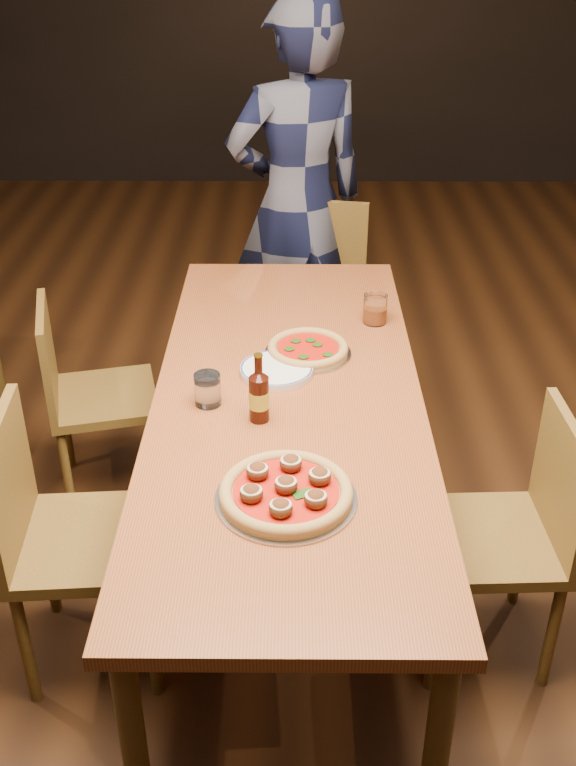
{
  "coord_description": "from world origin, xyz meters",
  "views": [
    {
      "loc": [
        0.01,
        -2.17,
        2.07
      ],
      "look_at": [
        0.0,
        -0.05,
        0.82
      ],
      "focal_mm": 40.0,
      "sensor_mm": 36.0,
      "label": 1
    }
  ],
  "objects_px": {
    "chair_end": "(311,309)",
    "amber_glass": "(375,309)",
    "beer_bottle": "(259,397)",
    "chair_main_sw": "(104,396)",
    "plate_stack": "(277,370)",
    "diner": "(298,203)",
    "chair_main_nw": "(88,539)",
    "chair_main_e": "(489,537)",
    "pizza_margherita": "(308,349)",
    "water_glass": "(208,389)",
    "pizza_meatball": "(286,492)",
    "table_main": "(288,415)"
  },
  "relations": [
    {
      "from": "table_main",
      "to": "water_glass",
      "type": "relative_size",
      "value": 20.6
    },
    {
      "from": "chair_main_nw",
      "to": "pizza_meatball",
      "type": "distance_m",
      "value": 0.69
    },
    {
      "from": "table_main",
      "to": "pizza_meatball",
      "type": "xyz_separation_m",
      "value": [
        -0.0,
        -0.5,
        0.1
      ]
    },
    {
      "from": "diner",
      "to": "table_main",
      "type": "bearing_deg",
      "value": 70.14
    },
    {
      "from": "table_main",
      "to": "chair_end",
      "type": "relative_size",
      "value": 2.17
    },
    {
      "from": "table_main",
      "to": "plate_stack",
      "type": "bearing_deg",
      "value": 106.14
    },
    {
      "from": "pizza_meatball",
      "to": "plate_stack",
      "type": "relative_size",
      "value": 1.56
    },
    {
      "from": "amber_glass",
      "to": "water_glass",
      "type": "bearing_deg",
      "value": -134.64
    },
    {
      "from": "plate_stack",
      "to": "diner",
      "type": "bearing_deg",
      "value": 86.95
    },
    {
      "from": "pizza_margherita",
      "to": "beer_bottle",
      "type": "xyz_separation_m",
      "value": [
        -0.14,
        -0.39,
        0.06
      ]
    },
    {
      "from": "chair_main_nw",
      "to": "chair_end",
      "type": "bearing_deg",
      "value": -28.2
    },
    {
      "from": "chair_main_nw",
      "to": "pizza_margherita",
      "type": "relative_size",
      "value": 3.17
    },
    {
      "from": "chair_end",
      "to": "pizza_meatball",
      "type": "xyz_separation_m",
      "value": [
        -0.09,
        -1.69,
        0.31
      ]
    },
    {
      "from": "chair_main_nw",
      "to": "chair_main_sw",
      "type": "bearing_deg",
      "value": 4.02
    },
    {
      "from": "pizza_margherita",
      "to": "diner",
      "type": "distance_m",
      "value": 1.17
    },
    {
      "from": "chair_main_nw",
      "to": "water_glass",
      "type": "height_order",
      "value": "chair_main_nw"
    },
    {
      "from": "beer_bottle",
      "to": "water_glass",
      "type": "xyz_separation_m",
      "value": [
        -0.15,
        0.08,
        -0.03
      ]
    },
    {
      "from": "chair_main_nw",
      "to": "chair_main_e",
      "type": "xyz_separation_m",
      "value": [
        1.16,
        0.04,
        -0.02
      ]
    },
    {
      "from": "beer_bottle",
      "to": "chair_main_sw",
      "type": "bearing_deg",
      "value": 132.0
    },
    {
      "from": "chair_main_nw",
      "to": "water_glass",
      "type": "distance_m",
      "value": 0.55
    },
    {
      "from": "chair_end",
      "to": "water_glass",
      "type": "bearing_deg",
      "value": -94.98
    },
    {
      "from": "chair_main_e",
      "to": "pizza_margherita",
      "type": "bearing_deg",
      "value": -136.78
    },
    {
      "from": "chair_end",
      "to": "plate_stack",
      "type": "relative_size",
      "value": 4.08
    },
    {
      "from": "chair_main_e",
      "to": "diner",
      "type": "bearing_deg",
      "value": -164.08
    },
    {
      "from": "amber_glass",
      "to": "plate_stack",
      "type": "bearing_deg",
      "value": -132.97
    },
    {
      "from": "chair_main_e",
      "to": "pizza_margherita",
      "type": "xyz_separation_m",
      "value": [
        -0.52,
        0.51,
        0.34
      ]
    },
    {
      "from": "table_main",
      "to": "chair_main_e",
      "type": "xyz_separation_m",
      "value": [
        0.59,
        -0.26,
        -0.25
      ]
    },
    {
      "from": "chair_end",
      "to": "plate_stack",
      "type": "xyz_separation_m",
      "value": [
        -0.13,
        -1.06,
        0.3
      ]
    },
    {
      "from": "pizza_margherita",
      "to": "diner",
      "type": "height_order",
      "value": "diner"
    },
    {
      "from": "beer_bottle",
      "to": "chair_main_e",
      "type": "bearing_deg",
      "value": -10.47
    },
    {
      "from": "chair_main_nw",
      "to": "beer_bottle",
      "type": "bearing_deg",
      "value": -76.11
    },
    {
      "from": "pizza_meatball",
      "to": "chair_main_nw",
      "type": "bearing_deg",
      "value": 160.55
    },
    {
      "from": "pizza_meatball",
      "to": "pizza_margherita",
      "type": "bearing_deg",
      "value": 85.13
    },
    {
      "from": "chair_main_sw",
      "to": "chair_main_e",
      "type": "xyz_separation_m",
      "value": [
        1.28,
        -0.8,
        0.01
      ]
    },
    {
      "from": "chair_main_sw",
      "to": "plate_stack",
      "type": "distance_m",
      "value": 0.85
    },
    {
      "from": "pizza_meatball",
      "to": "diner",
      "type": "height_order",
      "value": "diner"
    },
    {
      "from": "chair_main_e",
      "to": "pizza_margherita",
      "type": "height_order",
      "value": "chair_main_e"
    },
    {
      "from": "chair_main_nw",
      "to": "chair_main_e",
      "type": "height_order",
      "value": "chair_main_nw"
    },
    {
      "from": "pizza_meatball",
      "to": "water_glass",
      "type": "xyz_separation_m",
      "value": [
        -0.23,
        0.45,
        0.02
      ]
    },
    {
      "from": "table_main",
      "to": "chair_main_nw",
      "type": "bearing_deg",
      "value": -152.63
    },
    {
      "from": "chair_main_sw",
      "to": "chair_end",
      "type": "relative_size",
      "value": 0.89
    },
    {
      "from": "beer_bottle",
      "to": "diner",
      "type": "bearing_deg",
      "value": 85.87
    },
    {
      "from": "table_main",
      "to": "diner",
      "type": "distance_m",
      "value": 1.43
    },
    {
      "from": "water_glass",
      "to": "chair_end",
      "type": "bearing_deg",
      "value": 75.34
    },
    {
      "from": "pizza_meatball",
      "to": "plate_stack",
      "type": "bearing_deg",
      "value": 93.2
    },
    {
      "from": "chair_end",
      "to": "amber_glass",
      "type": "distance_m",
      "value": 0.81
    },
    {
      "from": "chair_main_nw",
      "to": "chair_end",
      "type": "distance_m",
      "value": 1.63
    },
    {
      "from": "table_main",
      "to": "beer_bottle",
      "type": "height_order",
      "value": "beer_bottle"
    },
    {
      "from": "water_glass",
      "to": "chair_main_sw",
      "type": "bearing_deg",
      "value": 127.65
    },
    {
      "from": "plate_stack",
      "to": "water_glass",
      "type": "xyz_separation_m",
      "value": [
        -0.2,
        -0.18,
        0.04
      ]
    }
  ]
}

